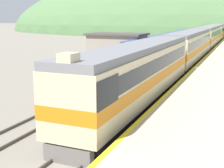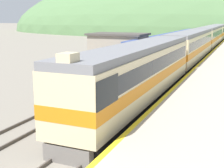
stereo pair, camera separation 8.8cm
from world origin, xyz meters
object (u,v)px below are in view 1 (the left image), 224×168
at_px(carriage_fourth, 218,32).
at_px(siding_train, 174,43).
at_px(carriage_third, 209,37).
at_px(carriage_second, 190,46).
at_px(carriage_fifth, 224,29).
at_px(express_train_lead_car, 138,73).

height_order(carriage_fourth, siding_train, carriage_fourth).
xyz_separation_m(carriage_third, carriage_fourth, (0.00, 21.94, 0.00)).
relative_size(carriage_second, siding_train, 0.51).
height_order(carriage_second, carriage_fourth, same).
bearing_deg(carriage_third, carriage_fifth, 90.00).
height_order(carriage_fourth, carriage_fifth, same).
relative_size(express_train_lead_car, carriage_second, 0.91).
bearing_deg(carriage_fifth, siding_train, -94.44).
bearing_deg(carriage_second, express_train_lead_car, -90.00).
bearing_deg(carriage_second, carriage_third, 90.00).
distance_m(carriage_third, carriage_fifth, 43.88).
height_order(express_train_lead_car, siding_train, express_train_lead_car).
distance_m(carriage_second, carriage_fourth, 43.88).
relative_size(carriage_fifth, siding_train, 0.51).
distance_m(carriage_fourth, carriage_fifth, 21.94).
distance_m(express_train_lead_car, carriage_second, 21.21).
bearing_deg(carriage_second, carriage_fourth, 90.00).
height_order(carriage_third, siding_train, carriage_third).
bearing_deg(siding_train, carriage_third, 69.14).
height_order(carriage_second, carriage_third, same).
relative_size(carriage_third, carriage_fifth, 1.00).
height_order(express_train_lead_car, carriage_second, express_train_lead_car).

